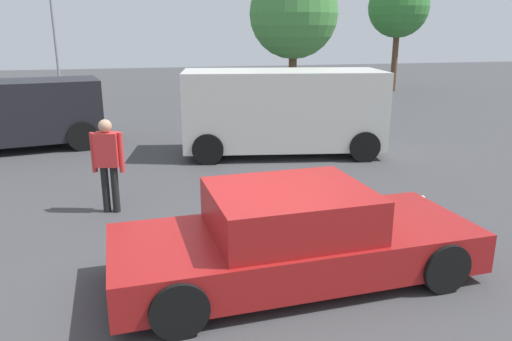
{
  "coord_description": "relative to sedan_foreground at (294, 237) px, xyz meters",
  "views": [
    {
      "loc": [
        -1.58,
        -5.56,
        3.09
      ],
      "look_at": [
        0.37,
        1.82,
        0.9
      ],
      "focal_mm": 33.84,
      "sensor_mm": 36.0,
      "label": 1
    }
  ],
  "objects": [
    {
      "name": "tree_back_center",
      "position": [
        5.61,
        16.41,
        3.33
      ],
      "size": [
        4.03,
        4.03,
        5.92
      ],
      "color": "brown",
      "rests_on": "ground_plane"
    },
    {
      "name": "suv_dark",
      "position": [
        -5.12,
        8.8,
        0.46
      ],
      "size": [
        5.05,
        2.76,
        1.85
      ],
      "rotation": [
        0.0,
        0.0,
        0.16
      ],
      "color": "black",
      "rests_on": "ground_plane"
    },
    {
      "name": "ground_plane",
      "position": [
        -0.34,
        0.18,
        -0.56
      ],
      "size": [
        80.0,
        80.0,
        0.0
      ],
      "primitive_type": "plane",
      "color": "#424244"
    },
    {
      "name": "sedan_foreground",
      "position": [
        0.0,
        0.0,
        0.0
      ],
      "size": [
        4.7,
        2.01,
        1.23
      ],
      "rotation": [
        0.0,
        0.0,
        0.03
      ],
      "color": "maroon",
      "rests_on": "ground_plane"
    },
    {
      "name": "van_white",
      "position": [
        1.93,
        6.47,
        0.61
      ],
      "size": [
        5.34,
        3.0,
        2.17
      ],
      "rotation": [
        0.0,
        0.0,
        -0.19
      ],
      "color": "silver",
      "rests_on": "ground_plane"
    },
    {
      "name": "light_post_mid",
      "position": [
        -5.34,
        21.94,
        3.9
      ],
      "size": [
        0.44,
        0.44,
        6.61
      ],
      "color": "gray",
      "rests_on": "ground_plane"
    },
    {
      "name": "dog",
      "position": [
        2.78,
        1.49,
        -0.33
      ],
      "size": [
        0.5,
        0.45,
        0.39
      ],
      "rotation": [
        0.0,
        0.0,
        3.83
      ],
      "color": "white",
      "rests_on": "ground_plane"
    },
    {
      "name": "pedestrian",
      "position": [
        -2.34,
        3.11,
        0.43
      ],
      "size": [
        0.55,
        0.34,
        1.67
      ],
      "rotation": [
        0.0,
        0.0,
        4.45
      ],
      "color": "black",
      "rests_on": "ground_plane"
    },
    {
      "name": "tree_back_right",
      "position": [
        12.11,
        18.44,
        3.79
      ],
      "size": [
        3.15,
        3.15,
        5.95
      ],
      "color": "brown",
      "rests_on": "ground_plane"
    }
  ]
}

